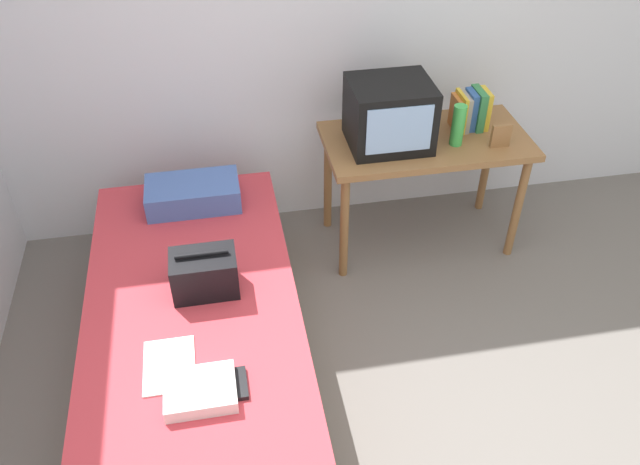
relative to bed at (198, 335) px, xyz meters
name	(u,v)px	position (x,y,z in m)	size (l,w,h in m)	color
ground_plane	(414,465)	(0.90, -0.72, -0.25)	(8.00, 8.00, 0.00)	slate
wall_back	(330,14)	(0.90, 1.28, 1.05)	(5.20, 0.10, 2.60)	silver
bed	(198,335)	(0.00, 0.00, 0.00)	(1.00, 2.00, 0.51)	olive
desk	(425,152)	(1.37, 0.81, 0.39)	(1.16, 0.60, 0.73)	olive
tv	(389,114)	(1.14, 0.80, 0.66)	(0.44, 0.39, 0.36)	black
water_bottle	(458,125)	(1.51, 0.72, 0.60)	(0.07, 0.07, 0.24)	green
book_row	(471,110)	(1.64, 0.89, 0.59)	(0.19, 0.17, 0.23)	#CC7233
picture_frame	(501,136)	(1.74, 0.65, 0.55)	(0.11, 0.02, 0.13)	olive
pillow	(193,194)	(0.04, 0.73, 0.33)	(0.50, 0.28, 0.14)	#4766AD
handbag	(204,273)	(0.07, 0.04, 0.36)	(0.30, 0.20, 0.23)	black
magazine	(169,365)	(-0.10, -0.39, 0.26)	(0.21, 0.29, 0.01)	white
remote_dark	(242,383)	(0.19, -0.54, 0.27)	(0.04, 0.16, 0.02)	black
folded_towel	(200,391)	(0.02, -0.57, 0.29)	(0.28, 0.22, 0.06)	white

